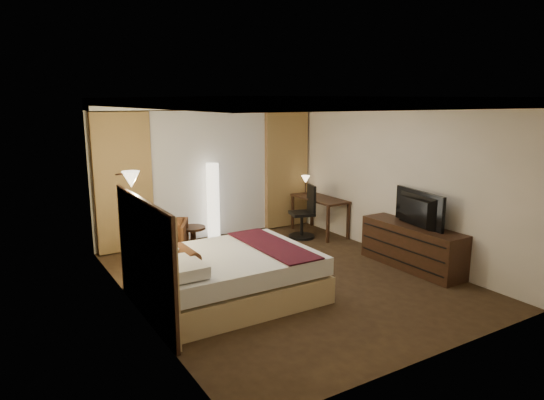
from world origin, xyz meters
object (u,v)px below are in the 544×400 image
bed (230,275)px  floor_lamp (213,202)px  dresser (412,246)px  office_chair (302,212)px  side_table (193,240)px  armchair (164,240)px  desk (319,216)px  television (413,205)px

bed → floor_lamp: (0.99, 2.68, 0.43)m
floor_lamp → dresser: bearing=-56.2°
office_chair → side_table: bearing=-168.2°
office_chair → bed: bearing=-126.6°
bed → armchair: (-0.26, 1.95, 0.06)m
dresser → side_table: bearing=137.2°
office_chair → dresser: (0.52, -2.36, -0.17)m
bed → side_table: (0.33, 2.11, -0.09)m
dresser → floor_lamp: bearing=123.8°
dresser → desk: bearing=91.2°
bed → side_table: bed is taller
bed → floor_lamp: size_ratio=1.48×
side_table → dresser: 3.72m
side_table → desk: (2.68, -0.12, 0.13)m
floor_lamp → bed: bearing=-110.3°
floor_lamp → desk: 2.17m
floor_lamp → desk: bearing=-18.7°
bed → television: 3.15m
bed → floor_lamp: floor_lamp is taller
desk → dresser: 2.41m
television → bed: bearing=92.9°
side_table → floor_lamp: (0.66, 0.57, 0.51)m
bed → dresser: dresser is taller
desk → dresser: (0.05, -2.41, -0.02)m
bed → office_chair: bearing=37.3°
armchair → dresser: bearing=-8.2°
office_chair → dresser: size_ratio=0.58×
armchair → television: (3.29, -2.36, 0.65)m
armchair → dresser: 4.08m
armchair → office_chair: office_chair is taller
desk → office_chair: 0.50m
office_chair → television: size_ratio=0.92×
floor_lamp → television: (2.04, -3.09, 0.28)m
floor_lamp → office_chair: floor_lamp is taller
bed → television: television is taller
armchair → desk: 3.27m
office_chair → floor_lamp: bearing=170.8°
floor_lamp → armchair: bearing=-149.7°
office_chair → television: (0.49, -2.36, 0.51)m
armchair → floor_lamp: floor_lamp is taller
side_table → television: (2.70, -2.53, 0.80)m
floor_lamp → television: size_ratio=1.31×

